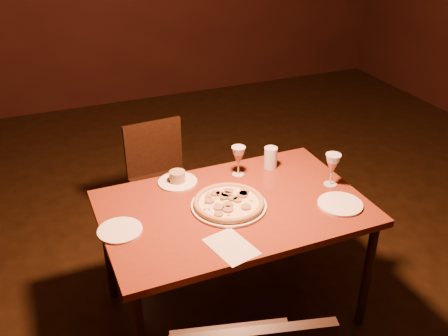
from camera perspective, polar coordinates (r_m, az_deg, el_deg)
name	(u,v)px	position (r m, az deg, el deg)	size (l,w,h in m)	color
floor	(279,321)	(2.81, 6.25, -17.00)	(7.00, 7.00, 0.00)	black
dining_table	(233,215)	(2.46, 1.08, -5.43)	(1.28, 0.83, 0.68)	maroon
chair_far	(161,177)	(3.18, -7.21, -1.04)	(0.40, 0.40, 0.77)	black
pizza_plate	(229,203)	(2.41, 0.56, -4.02)	(0.37, 0.37, 0.04)	white
ramekin_saucer	(177,179)	(2.61, -5.34, -1.27)	(0.20, 0.20, 0.07)	white
wine_glass_far	(238,161)	(2.65, 1.65, 0.81)	(0.07, 0.07, 0.16)	#AD5B48
wine_glass_right	(332,170)	(2.61, 12.23, -0.20)	(0.08, 0.08, 0.18)	#AD5B48
water_tumbler	(271,158)	(2.74, 5.35, 1.18)	(0.07, 0.07, 0.12)	silver
side_plate_left	(120,230)	(2.30, -11.81, -6.99)	(0.20, 0.20, 0.01)	white
side_plate_near	(340,204)	(2.49, 13.14, -4.04)	(0.22, 0.22, 0.01)	white
menu_card	(231,247)	(2.17, 0.84, -8.97)	(0.16, 0.23, 0.00)	beige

